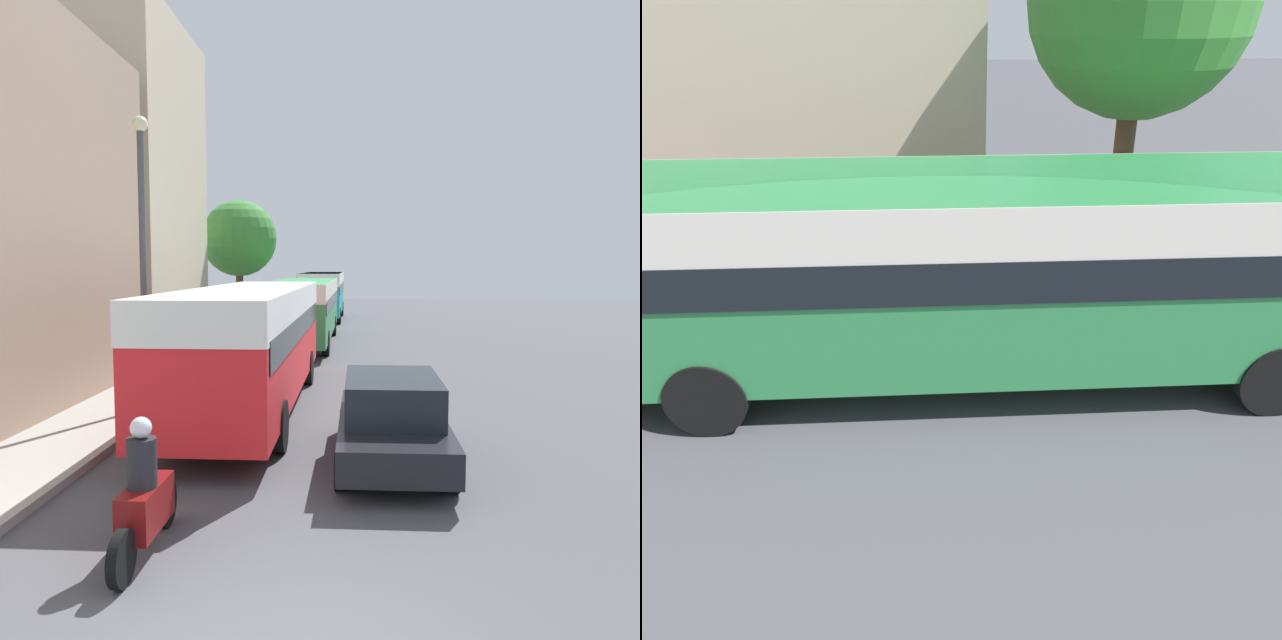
% 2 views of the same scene
% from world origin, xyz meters
% --- Properties ---
extents(bus_following, '(2.66, 11.55, 2.84)m').
position_xyz_m(bus_following, '(-1.82, 22.52, 1.86)').
color(bus_following, '#2D8447').
rests_on(bus_following, ground_plane).
extents(pedestrian_near_curb, '(0.41, 0.41, 1.70)m').
position_xyz_m(pedestrian_near_curb, '(-5.76, 18.69, 1.01)').
color(pedestrian_near_curb, '#232838').
rests_on(pedestrian_near_curb, sidewalk).
extents(street_tree, '(3.69, 3.69, 6.53)m').
position_xyz_m(street_tree, '(-5.21, 25.24, 4.81)').
color(street_tree, brown).
rests_on(street_tree, sidewalk).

